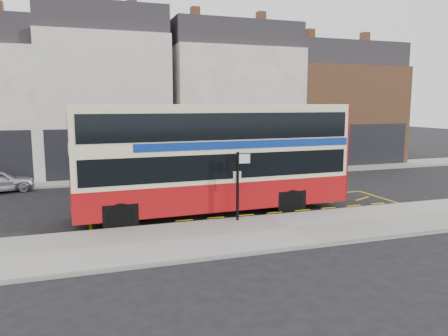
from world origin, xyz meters
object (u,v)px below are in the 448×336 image
object	(u,v)px
car_grey	(189,171)
car_white	(285,166)
bus_stop_post	(239,179)
street_tree_right	(264,115)
double_decker_bus	(215,157)

from	to	relation	value
car_grey	car_white	distance (m)	6.75
bus_stop_post	street_tree_right	size ratio (longest dim) A/B	0.47
car_grey	bus_stop_post	bearing A→B (deg)	-174.54
double_decker_bus	car_white	bearing A→B (deg)	45.86
double_decker_bus	bus_stop_post	world-z (taller)	double_decker_bus
car_white	car_grey	bearing A→B (deg)	78.78
bus_stop_post	street_tree_right	world-z (taller)	street_tree_right
car_grey	car_white	world-z (taller)	car_grey
car_grey	street_tree_right	world-z (taller)	street_tree_right
bus_stop_post	car_white	xyz separation A→B (m)	(6.98, 9.96, -1.12)
double_decker_bus	street_tree_right	xyz separation A→B (m)	(6.62, 9.96, 1.47)
car_grey	street_tree_right	bearing A→B (deg)	-57.93
double_decker_bus	car_grey	xyz separation A→B (m)	(0.67, 7.21, -1.70)
bus_stop_post	car_grey	size ratio (longest dim) A/B	0.59
double_decker_bus	car_grey	distance (m)	7.43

